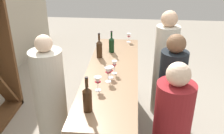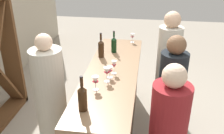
{
  "view_description": "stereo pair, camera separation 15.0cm",
  "coord_description": "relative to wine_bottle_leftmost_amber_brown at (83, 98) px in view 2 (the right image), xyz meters",
  "views": [
    {
      "loc": [
        -2.66,
        -0.24,
        2.32
      ],
      "look_at": [
        0.0,
        0.0,
        1.03
      ],
      "focal_mm": 40.51,
      "sensor_mm": 36.0,
      "label": 1
    },
    {
      "loc": [
        -2.64,
        -0.39,
        2.32
      ],
      "look_at": [
        0.0,
        0.0,
        1.03
      ],
      "focal_mm": 40.51,
      "sensor_mm": 36.0,
      "label": 2
    }
  ],
  "objects": [
    {
      "name": "wine_glass_near_center",
      "position": [
        0.75,
        -0.18,
        -0.02
      ],
      "size": [
        0.06,
        0.06,
        0.16
      ],
      "color": "white",
      "rests_on": "bar_counter"
    },
    {
      "name": "wine_bottle_leftmost_amber_brown",
      "position": [
        0.0,
        0.0,
        0.0
      ],
      "size": [
        0.08,
        0.08,
        0.34
      ],
      "color": "#331E0F",
      "rests_on": "bar_counter"
    },
    {
      "name": "wine_glass_far_center",
      "position": [
        0.36,
        -0.04,
        -0.02
      ],
      "size": [
        0.08,
        0.08,
        0.15
      ],
      "color": "white",
      "rests_on": "bar_counter"
    },
    {
      "name": "wine_glass_far_left",
      "position": [
        0.55,
        -0.13,
        -0.01
      ],
      "size": [
        0.08,
        0.08,
        0.17
      ],
      "color": "white",
      "rests_on": "bar_counter"
    },
    {
      "name": "person_right_guest",
      "position": [
        0.78,
        -0.85,
        -0.42
      ],
      "size": [
        0.31,
        0.31,
        1.46
      ],
      "rotation": [
        0.0,
        0.0,
        1.57
      ],
      "color": "black",
      "rests_on": "ground"
    },
    {
      "name": "wine_glass_near_right",
      "position": [
        0.65,
        -0.15,
        -0.04
      ],
      "size": [
        0.07,
        0.07,
        0.14
      ],
      "color": "white",
      "rests_on": "bar_counter"
    },
    {
      "name": "bar_counter",
      "position": [
        0.81,
        -0.14,
        -0.61
      ],
      "size": [
        2.23,
        0.61,
        0.98
      ],
      "color": "brown",
      "rests_on": "ground"
    },
    {
      "name": "person_left_guest",
      "position": [
        1.46,
        -0.84,
        -0.38
      ],
      "size": [
        0.36,
        0.36,
        1.56
      ],
      "rotation": [
        0.0,
        0.0,
        1.43
      ],
      "color": "beige",
      "rests_on": "ground"
    },
    {
      "name": "wine_bottle_second_left_amber_brown",
      "position": [
        1.2,
        0.06,
        -0.0
      ],
      "size": [
        0.08,
        0.08,
        0.33
      ],
      "color": "#331E0F",
      "rests_on": "bar_counter"
    },
    {
      "name": "wine_glass_near_left",
      "position": [
        1.82,
        -0.31,
        -0.03
      ],
      "size": [
        0.06,
        0.06,
        0.14
      ],
      "color": "white",
      "rests_on": "bar_counter"
    },
    {
      "name": "wine_bottle_center_dark_green",
      "position": [
        1.4,
        -0.08,
        -0.02
      ],
      "size": [
        0.07,
        0.07,
        0.3
      ],
      "color": "black",
      "rests_on": "bar_counter"
    },
    {
      "name": "person_server_behind",
      "position": [
        0.56,
        0.55,
        -0.42
      ],
      "size": [
        0.37,
        0.37,
        1.49
      ],
      "rotation": [
        0.0,
        0.0,
        -1.58
      ],
      "color": "beige",
      "rests_on": "ground"
    }
  ]
}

